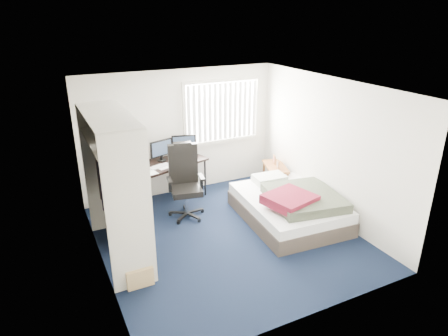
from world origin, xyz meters
name	(u,v)px	position (x,y,z in m)	size (l,w,h in m)	color
ground	(227,237)	(0.00, 0.00, 0.00)	(4.20, 4.20, 0.00)	black
room_shell	(228,151)	(0.00, 0.00, 1.51)	(4.20, 4.20, 4.20)	silver
window_assembly	(222,111)	(0.90, 2.04, 1.60)	(1.72, 0.09, 1.32)	white
closet	(115,173)	(-1.67, 0.27, 1.35)	(0.64, 1.84, 2.22)	beige
desk	(163,162)	(-0.51, 1.75, 0.83)	(1.79, 1.21, 1.27)	black
office_chair	(185,189)	(-0.33, 1.06, 0.52)	(0.74, 0.74, 1.35)	black
footstool	(182,187)	(-0.11, 1.85, 0.19)	(0.37, 0.33, 0.24)	white
nightstand	(275,169)	(1.75, 1.26, 0.47)	(0.61, 0.86, 0.71)	brown
bed	(290,206)	(1.26, 0.02, 0.28)	(1.65, 2.12, 0.67)	#41372F
pine_box	(138,274)	(-1.65, -0.54, 0.14)	(0.37, 0.28, 0.28)	tan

